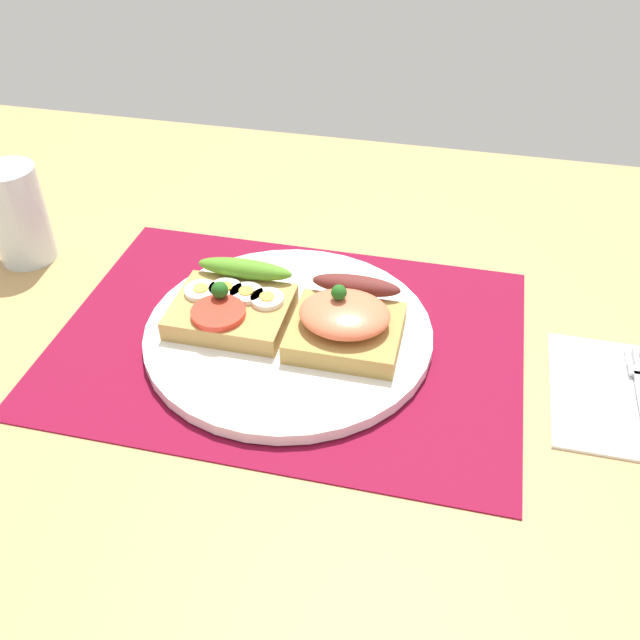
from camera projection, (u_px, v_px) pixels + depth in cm
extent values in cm
cube|color=tan|center=(289.00, 352.00, 67.08)|extent=(120.00, 90.00, 3.20)
cube|color=maroon|center=(289.00, 338.00, 65.99)|extent=(43.03, 31.29, 0.30)
cylinder|color=white|center=(289.00, 333.00, 65.54)|extent=(26.72, 26.72, 1.11)
cube|color=tan|center=(230.00, 314.00, 65.34)|extent=(10.73, 8.74, 1.91)
cylinder|color=red|center=(218.00, 313.00, 63.40)|extent=(4.95, 4.95, 0.60)
ellipsoid|color=#518D24|center=(245.00, 269.00, 67.80)|extent=(9.44, 2.20, 1.80)
sphere|color=#1E5919|center=(219.00, 292.00, 64.03)|extent=(1.60, 1.60, 1.60)
cylinder|color=white|center=(201.00, 291.00, 66.11)|extent=(3.12, 3.12, 0.50)
cylinder|color=yellow|center=(201.00, 288.00, 65.90)|extent=(1.41, 1.41, 0.16)
cylinder|color=white|center=(225.00, 289.00, 66.29)|extent=(3.12, 3.12, 0.50)
cylinder|color=yellow|center=(225.00, 286.00, 66.08)|extent=(1.41, 1.41, 0.16)
cylinder|color=white|center=(246.00, 294.00, 65.77)|extent=(3.12, 3.12, 0.50)
cylinder|color=yellow|center=(246.00, 291.00, 65.56)|extent=(1.41, 1.41, 0.16)
cylinder|color=white|center=(267.00, 299.00, 65.09)|extent=(3.12, 3.12, 0.50)
cylinder|color=yellow|center=(267.00, 296.00, 64.88)|extent=(1.41, 1.41, 0.16)
cube|color=#B08B47|center=(346.00, 332.00, 63.20)|extent=(9.89, 8.77, 1.93)
ellipsoid|color=#E96D49|center=(345.00, 314.00, 61.90)|extent=(8.11, 7.02, 2.27)
ellipsoid|color=maroon|center=(356.00, 285.00, 65.67)|extent=(8.41, 2.20, 1.80)
sphere|color=#1E5919|center=(339.00, 292.00, 61.34)|extent=(1.40, 1.40, 1.40)
cube|color=white|center=(640.00, 398.00, 59.64)|extent=(14.77, 14.28, 0.60)
cube|color=#B7B7BC|center=(638.00, 371.00, 61.59)|extent=(1.50, 1.20, 0.32)
cube|color=#B7B7BC|center=(628.00, 355.00, 63.23)|extent=(0.32, 2.80, 0.32)
cube|color=#B7B7BC|center=(635.00, 356.00, 63.11)|extent=(0.32, 2.80, 0.32)
cylinder|color=silver|center=(18.00, 215.00, 73.75)|extent=(5.91, 5.91, 10.57)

